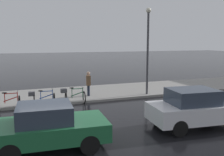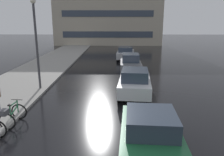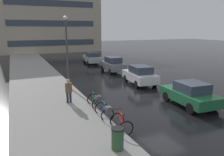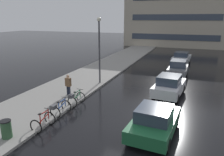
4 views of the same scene
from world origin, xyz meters
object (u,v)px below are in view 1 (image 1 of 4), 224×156
pedestrian (88,83)px  streetlamp (148,44)px  bicycle_third (73,96)px  bicycle_nearest (9,102)px  bicycle_second (42,98)px  car_white (194,108)px  car_green (49,126)px

pedestrian → streetlamp: 4.54m
pedestrian → streetlamp: (0.86, 3.72, 2.45)m
bicycle_third → pedestrian: (-1.31, 1.29, 0.45)m
bicycle_nearest → bicycle_second: size_ratio=0.81×
bicycle_nearest → streetlamp: streetlamp is taller
bicycle_nearest → bicycle_third: size_ratio=0.83×
bicycle_second → bicycle_third: 1.71m
bicycle_second → bicycle_third: size_ratio=1.03×
bicycle_third → streetlamp: (-0.46, 5.02, 2.89)m
bicycle_second → pedestrian: pedestrian is taller
pedestrian → streetlamp: bearing=77.1°
bicycle_second → pedestrian: 3.26m
car_white → streetlamp: size_ratio=0.70×
bicycle_third → streetlamp: 5.81m
car_white → pedestrian: bearing=-158.6°
bicycle_second → car_green: car_green is taller
bicycle_second → streetlamp: streetlamp is taller
bicycle_third → car_green: bearing=-19.5°
pedestrian → streetlamp: size_ratio=0.30×
car_green → car_white: (0.02, 5.94, 0.05)m
bicycle_second → car_green: (5.63, -0.26, 0.27)m
car_white → car_green: bearing=-90.2°
bicycle_second → streetlamp: 7.33m
bicycle_nearest → car_green: bearing=14.4°
bicycle_second → car_white: car_white is taller
car_green → car_white: size_ratio=1.00×
car_white → pedestrian: pedestrian is taller
car_green → pedestrian: size_ratio=2.34×
car_green → streetlamp: (-5.98, 6.98, 2.64)m
bicycle_third → car_green: size_ratio=0.35×
bicycle_nearest → car_green: (5.51, 1.41, 0.34)m
car_green → car_white: bearing=89.8°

